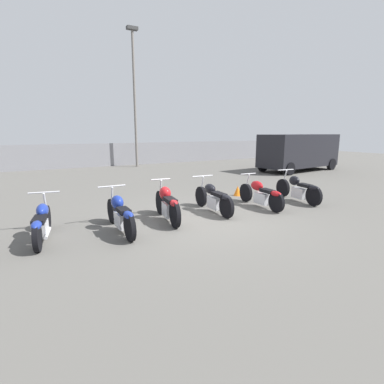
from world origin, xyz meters
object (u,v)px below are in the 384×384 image
(motorcycle_slot_0, at_px, (42,222))
(parked_van, at_px, (299,151))
(motorcycle_slot_4, at_px, (261,194))
(motorcycle_slot_3, at_px, (214,198))
(motorcycle_slot_1, at_px, (120,214))
(motorcycle_slot_5, at_px, (299,189))
(motorcycle_slot_2, at_px, (167,204))
(traffic_cone_near, at_px, (238,191))
(light_pole_left, at_px, (134,88))

(motorcycle_slot_0, bearing_deg, parked_van, 32.37)
(motorcycle_slot_0, xyz_separation_m, motorcycle_slot_4, (6.17, -0.12, 0.01))
(motorcycle_slot_3, bearing_deg, motorcycle_slot_0, -174.89)
(motorcycle_slot_1, distance_m, motorcycle_slot_3, 2.92)
(motorcycle_slot_3, xyz_separation_m, motorcycle_slot_5, (3.28, -0.25, 0.00))
(motorcycle_slot_2, relative_size, motorcycle_slot_3, 0.95)
(motorcycle_slot_4, height_order, traffic_cone_near, motorcycle_slot_4)
(motorcycle_slot_2, distance_m, motorcycle_slot_3, 1.55)
(motorcycle_slot_1, xyz_separation_m, parked_van, (12.67, 5.84, 0.78))
(light_pole_left, distance_m, motorcycle_slot_4, 13.46)
(motorcycle_slot_1, height_order, parked_van, parked_van)
(motorcycle_slot_3, xyz_separation_m, traffic_cone_near, (2.06, 1.49, -0.24))
(parked_van, bearing_deg, light_pole_left, 42.89)
(light_pole_left, xyz_separation_m, motorcycle_slot_5, (1.27, -12.64, -4.66))
(motorcycle_slot_2, xyz_separation_m, motorcycle_slot_5, (4.83, -0.14, -0.03))
(motorcycle_slot_3, distance_m, traffic_cone_near, 2.55)
(motorcycle_slot_0, bearing_deg, motorcycle_slot_2, 11.01)
(motorcycle_slot_5, bearing_deg, motorcycle_slot_2, -173.68)
(motorcycle_slot_2, relative_size, motorcycle_slot_5, 0.94)
(motorcycle_slot_3, bearing_deg, motorcycle_slot_2, -172.19)
(motorcycle_slot_2, xyz_separation_m, parked_van, (11.33, 5.57, 0.76))
(motorcycle_slot_3, bearing_deg, light_pole_left, 84.62)
(motorcycle_slot_0, relative_size, traffic_cone_near, 5.57)
(motorcycle_slot_2, bearing_deg, parked_van, 34.58)
(motorcycle_slot_0, bearing_deg, light_pole_left, 73.47)
(motorcycle_slot_4, distance_m, traffic_cone_near, 1.78)
(traffic_cone_near, bearing_deg, motorcycle_slot_1, -159.29)
(light_pole_left, distance_m, traffic_cone_near, 11.95)
(traffic_cone_near, bearing_deg, motorcycle_slot_4, -104.02)
(motorcycle_slot_0, distance_m, motorcycle_slot_1, 1.67)
(motorcycle_slot_3, height_order, motorcycle_slot_4, motorcycle_slot_3)
(motorcycle_slot_1, bearing_deg, parked_van, 25.76)
(motorcycle_slot_0, xyz_separation_m, motorcycle_slot_3, (4.54, 0.10, 0.02))
(motorcycle_slot_1, relative_size, parked_van, 0.40)
(parked_van, bearing_deg, motorcycle_slot_4, 119.54)
(motorcycle_slot_2, bearing_deg, motorcycle_slot_4, 6.37)
(motorcycle_slot_2, height_order, motorcycle_slot_5, motorcycle_slot_2)
(traffic_cone_near, bearing_deg, parked_van, 27.21)
(motorcycle_slot_0, relative_size, motorcycle_slot_4, 0.94)
(motorcycle_slot_3, relative_size, motorcycle_slot_5, 0.99)
(motorcycle_slot_5, distance_m, traffic_cone_near, 2.14)
(motorcycle_slot_2, bearing_deg, motorcycle_slot_1, -160.06)
(motorcycle_slot_0, height_order, motorcycle_slot_4, motorcycle_slot_4)
(motorcycle_slot_3, bearing_deg, motorcycle_slot_5, -0.51)
(motorcycle_slot_2, distance_m, parked_van, 12.64)
(motorcycle_slot_1, bearing_deg, motorcycle_slot_0, 171.33)
(motorcycle_slot_1, height_order, motorcycle_slot_4, motorcycle_slot_1)
(motorcycle_slot_1, bearing_deg, motorcycle_slot_3, 8.53)
(motorcycle_slot_1, bearing_deg, motorcycle_slot_5, 2.24)
(motorcycle_slot_3, bearing_deg, motorcycle_slot_1, -168.65)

